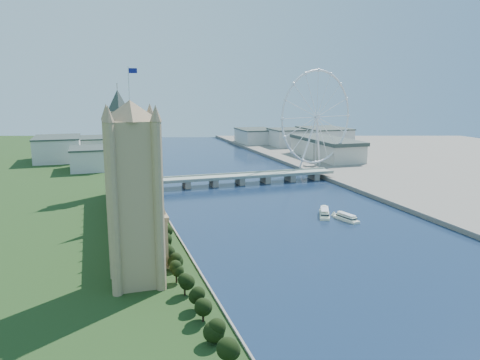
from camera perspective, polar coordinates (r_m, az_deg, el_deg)
name	(u,v)px	position (r m, az deg, el deg)	size (l,w,h in m)	color
ground	(419,298)	(261.01, 21.03, -13.30)	(2000.00, 2000.00, 0.00)	#1C374F
tree_row	(180,272)	(255.10, -7.27, -11.05)	(7.71, 167.71, 19.12)	black
victoria_tower	(134,189)	(243.66, -12.85, -1.03)	(28.16, 28.16, 112.00)	tan
parliament_range	(131,204)	(364.00, -13.12, -2.82)	(24.00, 200.00, 70.00)	tan
big_ben	(119,128)	(462.92, -14.52, 6.12)	(20.02, 20.02, 110.00)	tan
westminster_bridge	(240,178)	(516.06, -0.02, 0.25)	(220.00, 22.00, 9.50)	gray
london_eye	(317,117)	(604.64, 9.35, 7.54)	(113.60, 39.12, 124.30)	silver
county_hall	(326,160)	(703.27, 10.41, 2.47)	(54.00, 144.00, 35.00)	beige
city_skyline	(215,142)	(772.45, -3.13, 4.68)	(505.00, 280.00, 32.00)	beige
tour_boat_near	(346,220)	(386.39, 12.82, -4.83)	(6.96, 27.36, 6.02)	white
tour_boat_far	(324,216)	(395.39, 10.25, -4.35)	(8.04, 31.38, 6.95)	#F3F5CD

